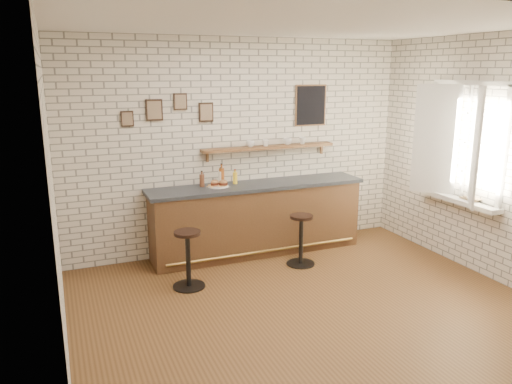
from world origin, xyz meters
TOP-DOWN VIEW (x-y plane):
  - ground at (0.00, 0.00)m, footprint 5.00×5.00m
  - bar_counter at (0.13, 1.70)m, footprint 3.10×0.65m
  - sandwich_plate at (-0.43, 1.73)m, footprint 0.28×0.28m
  - ciabatta_sandwich at (-0.42, 1.73)m, footprint 0.25×0.18m
  - potato_chips at (-0.45, 1.73)m, footprint 0.26×0.18m
  - bitters_bottle_brown at (-0.63, 1.82)m, footprint 0.07×0.07m
  - bitters_bottle_white at (-0.36, 1.82)m, footprint 0.06×0.06m
  - bitters_bottle_amber at (-0.34, 1.82)m, footprint 0.07×0.07m
  - condiment_bottle_yellow at (-0.15, 1.82)m, footprint 0.06×0.06m
  - bar_stool_left at (-1.09, 0.91)m, footprint 0.39×0.39m
  - bar_stool_right at (0.50, 1.04)m, footprint 0.38×0.38m
  - wall_shelf at (0.40, 1.90)m, footprint 2.00×0.18m
  - shelf_cup_a at (0.11, 1.90)m, footprint 0.15×0.15m
  - shelf_cup_b at (0.35, 1.90)m, footprint 0.13×0.13m
  - shelf_cup_c at (0.69, 1.90)m, footprint 0.13×0.13m
  - shelf_cup_d at (0.94, 1.90)m, footprint 0.11×0.11m
  - back_wall_decor at (0.23, 1.98)m, footprint 2.96×0.02m
  - window_sill at (2.40, 0.30)m, footprint 0.20×1.35m
  - casement_window at (2.36, 0.30)m, footprint 0.40×1.30m
  - book_lower at (2.38, 0.13)m, footprint 0.19×0.25m
  - book_upper at (2.38, 0.11)m, footprint 0.22×0.26m

SIDE VIEW (x-z plane):
  - ground at x=0.00m, z-range 0.00..0.00m
  - bar_stool_right at x=0.50m, z-range 0.02..0.71m
  - bar_stool_left at x=-1.09m, z-range 0.03..0.73m
  - bar_counter at x=0.13m, z-range 0.00..1.01m
  - window_sill at x=2.40m, z-range 0.87..0.93m
  - book_lower at x=2.38m, z-range 0.93..0.95m
  - book_upper at x=2.38m, z-range 0.95..0.97m
  - sandwich_plate at x=-0.43m, z-range 1.01..1.02m
  - potato_chips at x=-0.45m, z-range 1.02..1.02m
  - ciabatta_sandwich at x=-0.42m, z-range 1.02..1.10m
  - condiment_bottle_yellow at x=-0.15m, z-range 0.99..1.20m
  - bitters_bottle_brown at x=-0.63m, z-range 0.99..1.21m
  - bitters_bottle_white at x=-0.36m, z-range 0.99..1.23m
  - bitters_bottle_amber at x=-0.34m, z-range 0.98..1.28m
  - wall_shelf at x=0.40m, z-range 1.39..1.57m
  - shelf_cup_a at x=0.11m, z-range 1.50..1.59m
  - shelf_cup_b at x=0.35m, z-range 1.50..1.59m
  - shelf_cup_d at x=0.94m, z-range 1.50..1.60m
  - shelf_cup_c at x=0.69m, z-range 1.50..1.60m
  - casement_window at x=2.36m, z-range 0.87..2.43m
  - back_wall_decor at x=0.23m, z-range 1.77..2.33m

